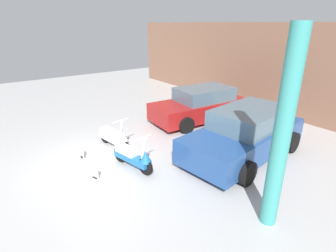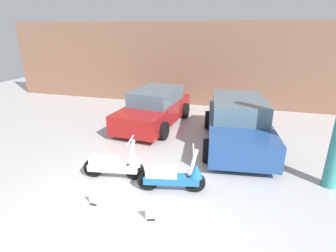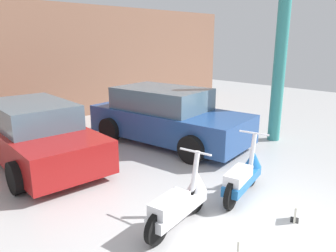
{
  "view_description": "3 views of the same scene",
  "coord_description": "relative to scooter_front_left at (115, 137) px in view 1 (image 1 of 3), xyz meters",
  "views": [
    {
      "loc": [
        6.59,
        -2.38,
        3.78
      ],
      "look_at": [
        0.54,
        2.09,
        0.82
      ],
      "focal_mm": 28.0,
      "sensor_mm": 36.0,
      "label": 1
    },
    {
      "loc": [
        2.13,
        -4.3,
        3.45
      ],
      "look_at": [
        0.31,
        2.24,
        0.95
      ],
      "focal_mm": 28.0,
      "sensor_mm": 36.0,
      "label": 2
    },
    {
      "loc": [
        -3.89,
        -2.12,
        2.73
      ],
      "look_at": [
        0.72,
        2.36,
        0.99
      ],
      "focal_mm": 35.0,
      "sensor_mm": 36.0,
      "label": 3
    }
  ],
  "objects": [
    {
      "name": "ground_plane",
      "position": [
        0.61,
        -0.81,
        -0.38
      ],
      "size": [
        28.0,
        28.0,
        0.0
      ],
      "primitive_type": "plane",
      "color": "#B2B2B2"
    },
    {
      "name": "wall_back",
      "position": [
        0.61,
        7.24,
        1.54
      ],
      "size": [
        19.6,
        0.12,
        3.82
      ],
      "primitive_type": "cube",
      "color": "#845B47",
      "rests_on": "ground_plane"
    },
    {
      "name": "scooter_front_left",
      "position": [
        0.0,
        0.0,
        0.0
      ],
      "size": [
        1.51,
        0.58,
        1.06
      ],
      "rotation": [
        0.0,
        0.0,
        0.16
      ],
      "color": "black",
      "rests_on": "ground_plane"
    },
    {
      "name": "scooter_front_right",
      "position": [
        1.51,
        -0.15,
        0.0
      ],
      "size": [
        1.51,
        0.64,
        1.07
      ],
      "rotation": [
        0.0,
        0.0,
        0.21
      ],
      "color": "black",
      "rests_on": "ground_plane"
    },
    {
      "name": "car_rear_left",
      "position": [
        -0.33,
        4.03,
        0.27
      ],
      "size": [
        2.19,
        4.11,
        1.35
      ],
      "rotation": [
        0.0,
        0.0,
        -1.66
      ],
      "color": "maroon",
      "rests_on": "ground_plane"
    },
    {
      "name": "car_rear_center",
      "position": [
        2.77,
        2.98,
        0.32
      ],
      "size": [
        2.44,
        4.44,
        1.45
      ],
      "rotation": [
        0.0,
        0.0,
        -1.45
      ],
      "color": "navy",
      "rests_on": "ground_plane"
    },
    {
      "name": "placard_near_left_scooter",
      "position": [
        -0.01,
        -1.08,
        -0.26
      ],
      "size": [
        0.2,
        0.13,
        0.26
      ],
      "rotation": [
        0.0,
        0.0,
        -0.06
      ],
      "color": "black",
      "rests_on": "ground_plane"
    },
    {
      "name": "placard_near_right_scooter",
      "position": [
        1.31,
        -1.2,
        -0.26
      ],
      "size": [
        0.2,
        0.17,
        0.26
      ],
      "rotation": [
        0.0,
        0.0,
        0.36
      ],
      "color": "black",
      "rests_on": "ground_plane"
    },
    {
      "name": "support_column_side",
      "position": [
        4.95,
        1.01,
        1.54
      ],
      "size": [
        0.32,
        0.32,
        3.82
      ],
      "primitive_type": "cylinder",
      "color": "teal",
      "rests_on": "ground_plane"
    }
  ]
}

